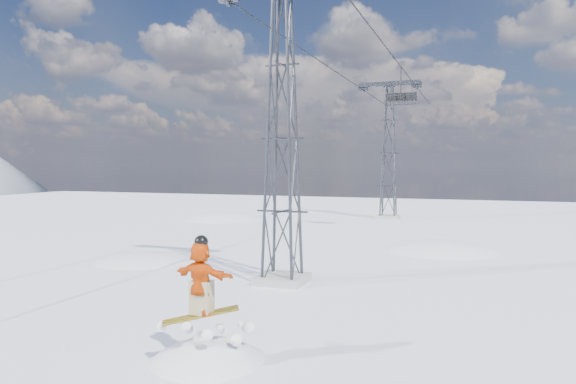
# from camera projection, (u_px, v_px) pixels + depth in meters

# --- Properties ---
(ground) EXTENTS (120.00, 120.00, 0.00)m
(ground) POSITION_uv_depth(u_px,v_px,m) (134.00, 352.00, 12.37)
(ground) COLOR white
(ground) RESTS_ON ground
(snow_terrain) EXTENTS (39.00, 37.00, 22.00)m
(snow_terrain) POSITION_uv_depth(u_px,v_px,m) (275.00, 375.00, 34.42)
(snow_terrain) COLOR white
(snow_terrain) RESTS_ON ground
(lift_tower_near) EXTENTS (5.20, 1.80, 11.43)m
(lift_tower_near) POSITION_uv_depth(u_px,v_px,m) (282.00, 140.00, 19.31)
(lift_tower_near) COLOR #999999
(lift_tower_near) RESTS_ON ground
(lift_tower_far) EXTENTS (5.20, 1.80, 11.43)m
(lift_tower_far) POSITION_uv_depth(u_px,v_px,m) (389.00, 154.00, 42.74)
(lift_tower_far) COLOR #999999
(lift_tower_far) RESTS_ON ground
(haul_cables) EXTENTS (4.46, 51.00, 0.06)m
(haul_cables) POSITION_uv_depth(u_px,v_px,m) (352.00, 56.00, 29.80)
(haul_cables) COLOR black
(haul_cables) RESTS_ON ground
(lift_chair_mid) EXTENTS (2.00, 0.58, 2.48)m
(lift_chair_mid) POSITION_uv_depth(u_px,v_px,m) (401.00, 98.00, 33.28)
(lift_chair_mid) COLOR black
(lift_chair_mid) RESTS_ON ground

